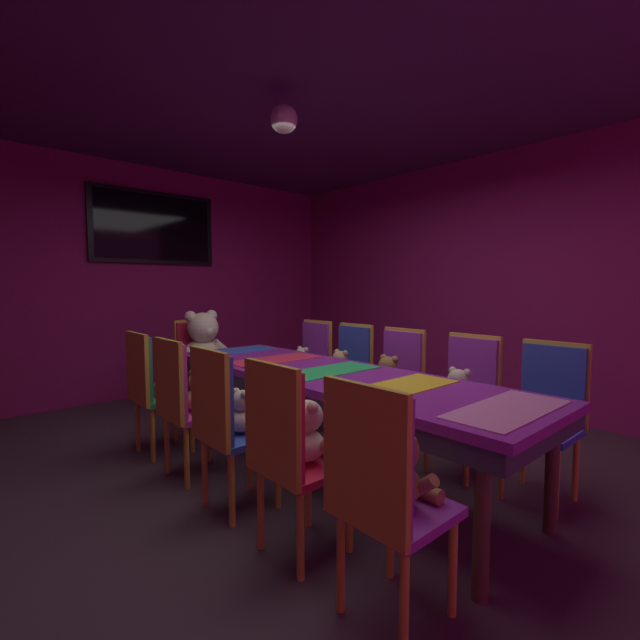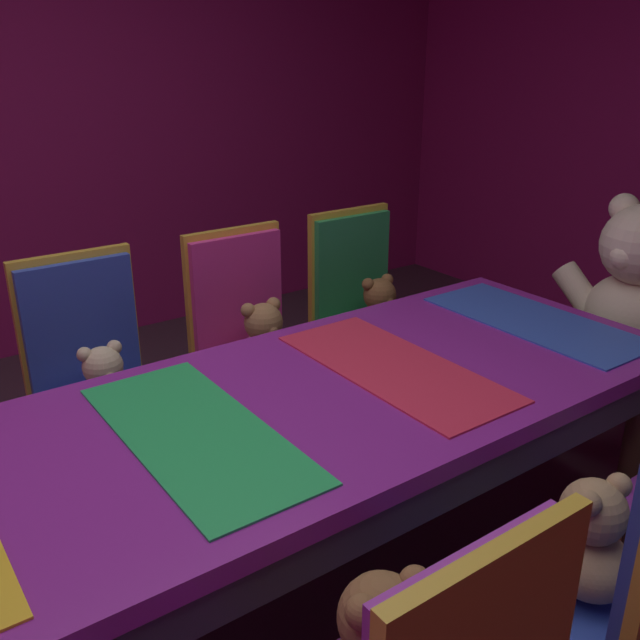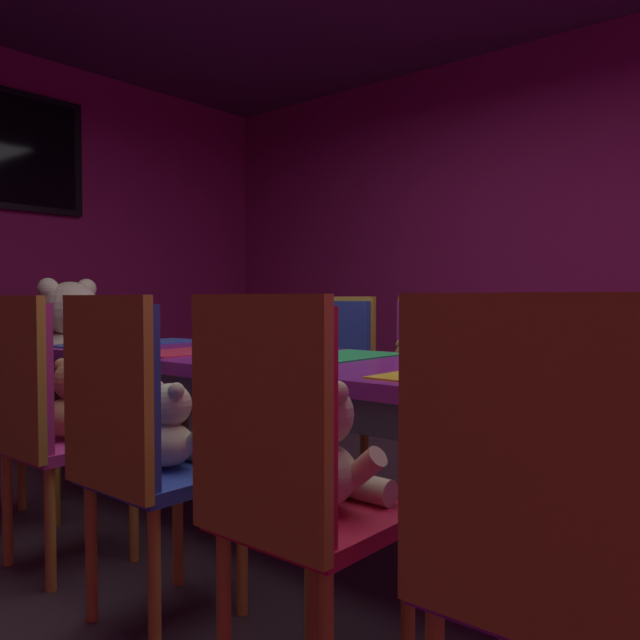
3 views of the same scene
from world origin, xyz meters
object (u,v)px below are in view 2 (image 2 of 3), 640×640
at_px(banquet_table, 198,463).
at_px(teddy_left_3, 265,344).
at_px(chair_left_2, 91,367).
at_px(teddy_left_4, 380,314).
at_px(teddy_left_2, 106,388).
at_px(chair_left_3, 245,330).
at_px(king_teddy_bear, 633,292).
at_px(chair_left_4, 359,300).
at_px(teddy_right_3, 586,543).

relative_size(banquet_table, teddy_left_3, 9.73).
relative_size(chair_left_2, teddy_left_4, 3.33).
bearing_deg(chair_left_2, teddy_left_3, 75.22).
xyz_separation_m(teddy_left_2, chair_left_3, (-0.13, 0.60, 0.02)).
height_order(chair_left_2, king_teddy_bear, king_teddy_bear).
height_order(chair_left_4, teddy_left_4, chair_left_4).
distance_m(teddy_left_4, teddy_right_3, 1.51).
height_order(chair_left_2, teddy_left_4, chair_left_2).
bearing_deg(teddy_left_3, teddy_right_3, -0.14).
bearing_deg(chair_left_4, chair_left_2, -90.35).
height_order(teddy_left_3, teddy_right_3, teddy_right_3).
bearing_deg(banquet_table, teddy_left_4, 120.39).
bearing_deg(banquet_table, chair_left_3, 143.65).
xyz_separation_m(teddy_left_3, chair_left_4, (-0.15, 0.57, 0.01)).
distance_m(chair_left_3, chair_left_4, 0.57).
bearing_deg(chair_left_3, king_teddy_bear, 57.08).
bearing_deg(chair_left_3, teddy_left_4, 76.64).
bearing_deg(teddy_left_3, teddy_left_2, -91.60).
xyz_separation_m(banquet_table, teddy_left_4, (-0.69, 1.18, -0.08)).
relative_size(chair_left_2, king_teddy_bear, 1.47).
relative_size(banquet_table, chair_left_4, 3.07).
height_order(chair_left_3, teddy_right_3, chair_left_3).
relative_size(banquet_table, teddy_left_2, 10.76).
bearing_deg(teddy_left_3, chair_left_3, -180.00).
distance_m(teddy_right_3, king_teddy_bear, 1.47).
bearing_deg(chair_left_4, banquet_table, -54.71).
bearing_deg(teddy_left_4, king_teddy_bear, 45.63).
xyz_separation_m(banquet_table, king_teddy_bear, (0.00, 1.89, 0.07)).
height_order(chair_left_2, teddy_right_3, chair_left_2).
bearing_deg(teddy_left_2, teddy_right_3, 23.22).
relative_size(chair_left_3, king_teddy_bear, 1.47).
bearing_deg(chair_left_3, teddy_left_2, -78.08).
xyz_separation_m(banquet_table, chair_left_4, (-0.84, 1.18, -0.06)).
height_order(teddy_left_2, teddy_right_3, teddy_right_3).
bearing_deg(banquet_table, king_teddy_bear, 90.00).
distance_m(chair_left_4, teddy_left_4, 0.14).
distance_m(chair_left_4, king_teddy_bear, 1.10).
distance_m(banquet_table, teddy_right_3, 0.93).
height_order(teddy_left_2, king_teddy_bear, king_teddy_bear).
bearing_deg(king_teddy_bear, teddy_left_3, -28.12).
xyz_separation_m(chair_left_3, king_teddy_bear, (0.83, 1.28, 0.13)).
height_order(banquet_table, teddy_right_3, teddy_right_3).
bearing_deg(king_teddy_bear, teddy_left_4, -44.37).
relative_size(banquet_table, chair_left_3, 3.07).
xyz_separation_m(chair_left_4, king_teddy_bear, (0.84, 0.71, 0.13)).
distance_m(teddy_left_2, chair_left_3, 0.62).
bearing_deg(teddy_left_4, teddy_left_3, -89.12).
bearing_deg(teddy_left_4, teddy_right_3, -22.42).
relative_size(chair_left_4, king_teddy_bear, 1.47).
bearing_deg(banquet_table, teddy_right_3, 40.88).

